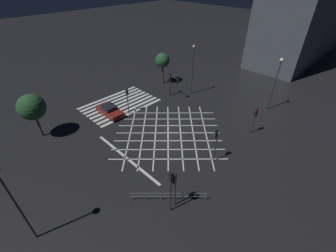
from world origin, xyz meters
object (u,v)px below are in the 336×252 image
street_lamp_far (278,74)px  street_tree_far (32,107)px  traffic_light_sw_cross (175,83)px  street_tree_near (163,61)px  traffic_light_nw_main (255,116)px  traffic_light_ne_cross (174,183)px  street_lamp_east (5,187)px  street_lamp_west (193,64)px  waiting_car (110,110)px  traffic_light_sw_main (170,80)px  traffic_light_median_south (127,96)px  traffic_light_median_north (216,139)px  traffic_light_ne_main (171,184)px

street_lamp_far → street_tree_far: bearing=-33.2°
traffic_light_sw_cross → street_tree_near: size_ratio=0.66×
traffic_light_nw_main → traffic_light_sw_cross: bearing=-90.0°
traffic_light_ne_cross → street_lamp_east: 11.39m
street_lamp_east → street_lamp_west: (-26.66, -7.04, -0.78)m
waiting_car → street_tree_far: bearing=-101.2°
traffic_light_nw_main → traffic_light_sw_main: traffic_light_sw_main is taller
street_lamp_west → street_tree_far: 22.13m
traffic_light_ne_cross → street_tree_far: street_tree_far is taller
street_lamp_west → street_lamp_far: bearing=110.1°
traffic_light_sw_main → street_tree_near: (-2.33, -4.05, 1.44)m
traffic_light_median_south → traffic_light_nw_main: bearing=27.0°
traffic_light_median_north → street_lamp_west: bearing=-41.5°
street_lamp_west → street_tree_far: (21.39, -5.59, -0.98)m
waiting_car → traffic_light_median_north: bearing=9.1°
traffic_light_sw_main → traffic_light_median_north: size_ratio=0.88×
street_lamp_east → street_tree_far: (-5.27, -12.62, -1.76)m
traffic_light_sw_cross → waiting_car: bearing=-107.2°
street_lamp_far → traffic_light_nw_main: bearing=9.0°
traffic_light_median_south → traffic_light_sw_cross: bearing=77.1°
traffic_light_sw_main → waiting_car: size_ratio=0.81×
traffic_light_nw_main → street_tree_near: bearing=-98.3°
street_tree_near → waiting_car: (12.52, 2.33, -3.38)m
street_tree_far → traffic_light_median_north: bearing=122.5°
traffic_light_median_north → street_lamp_far: bearing=-87.4°
traffic_light_ne_cross → traffic_light_median_south: traffic_light_ne_cross is taller
traffic_light_ne_main → street_tree_near: 25.72m
traffic_light_nw_main → street_lamp_west: bearing=-104.0°
traffic_light_ne_cross → traffic_light_ne_main: traffic_light_ne_main is taller
traffic_light_ne_main → waiting_car: 17.49m
street_lamp_east → traffic_light_sw_cross: bearing=-161.5°
street_lamp_far → waiting_car: (16.92, -14.96, -4.69)m
traffic_light_ne_main → traffic_light_median_south: size_ratio=1.26×
street_tree_far → waiting_car: 9.33m
traffic_light_ne_main → street_lamp_west: size_ratio=0.58×
waiting_car → traffic_light_sw_main: bearing=80.4°
street_lamp_east → waiting_car: bearing=-141.6°
traffic_light_nw_main → traffic_light_median_north: 7.35m
traffic_light_ne_cross → traffic_light_median_north: bearing=-83.6°
traffic_light_ne_cross → street_lamp_far: 21.42m
traffic_light_median_north → street_lamp_east: (16.30, -4.66, 2.86)m
traffic_light_nw_main → traffic_light_median_south: traffic_light_median_south is taller
traffic_light_ne_main → waiting_car: bearing=73.7°
traffic_light_ne_main → street_tree_near: size_ratio=0.86×
street_lamp_far → waiting_car: size_ratio=1.68×
traffic_light_median_north → traffic_light_ne_cross: (6.79, 0.76, -0.26)m
traffic_light_sw_main → traffic_light_median_north: bearing=61.0°
street_lamp_east → street_lamp_far: bearing=172.5°
street_tree_far → street_lamp_far: bearing=146.8°
street_lamp_west → waiting_car: bearing=-16.9°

